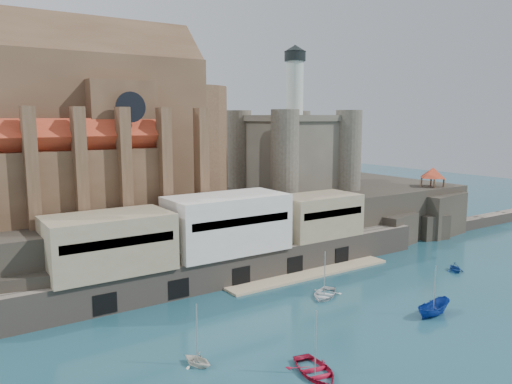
{
  "coord_description": "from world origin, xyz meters",
  "views": [
    {
      "loc": [
        -47.32,
        -40.15,
        24.52
      ],
      "look_at": [
        0.97,
        32.0,
        11.53
      ],
      "focal_mm": 35.0,
      "sensor_mm": 36.0,
      "label": 1
    }
  ],
  "objects_px": {
    "pavilion": "(433,174)",
    "boat_2": "(433,315)",
    "castle_keep": "(292,148)",
    "boat_0": "(315,374)",
    "church": "(93,132)"
  },
  "relations": [
    {
      "from": "pavilion",
      "to": "boat_2",
      "type": "bearing_deg",
      "value": -142.4
    },
    {
      "from": "castle_keep",
      "to": "boat_2",
      "type": "xyz_separation_m",
      "value": [
        -11.84,
        -44.15,
        -18.31
      ]
    },
    {
      "from": "church",
      "to": "pavilion",
      "type": "height_order",
      "value": "church"
    },
    {
      "from": "church",
      "to": "boat_2",
      "type": "bearing_deg",
      "value": -57.73
    },
    {
      "from": "boat_0",
      "to": "pavilion",
      "type": "bearing_deg",
      "value": 40.31
    },
    {
      "from": "castle_keep",
      "to": "boat_2",
      "type": "relative_size",
      "value": 5.13
    },
    {
      "from": "pavilion",
      "to": "boat_2",
      "type": "distance_m",
      "value": 49.33
    },
    {
      "from": "castle_keep",
      "to": "boat_0",
      "type": "relative_size",
      "value": 4.61
    },
    {
      "from": "church",
      "to": "boat_2",
      "type": "height_order",
      "value": "church"
    },
    {
      "from": "boat_0",
      "to": "boat_2",
      "type": "height_order",
      "value": "boat_0"
    },
    {
      "from": "church",
      "to": "castle_keep",
      "type": "bearing_deg",
      "value": -1.11
    },
    {
      "from": "church",
      "to": "castle_keep",
      "type": "distance_m",
      "value": 40.39
    },
    {
      "from": "pavilion",
      "to": "boat_2",
      "type": "height_order",
      "value": "pavilion"
    },
    {
      "from": "church",
      "to": "boat_0",
      "type": "distance_m",
      "value": 53.05
    },
    {
      "from": "church",
      "to": "pavilion",
      "type": "xyz_separation_m",
      "value": [
        66.13,
        -15.85,
        -9.4
      ]
    }
  ]
}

